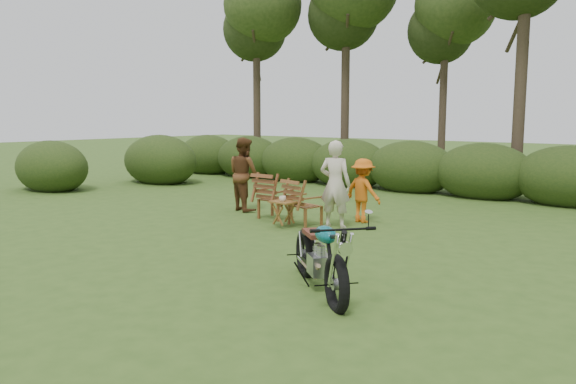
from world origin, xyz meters
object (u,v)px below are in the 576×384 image
Objects in this scene: motorcycle at (319,290)px; adult_a at (335,227)px; side_table at (284,214)px; cup at (283,199)px; lawn_chair_left at (275,218)px; adult_b at (245,210)px; child at (362,222)px; lawn_chair_right at (305,225)px.

motorcycle is 3.82m from adult_a.
side_table is 3.94× the size of cup.
lawn_chair_left is 0.97m from side_table.
adult_b reaches higher than side_table.
lawn_chair_left is 0.75× the size of child.
adult_b is (-4.55, 3.64, 0.00)m from motorcycle.
adult_b is (-2.02, 0.50, 0.00)m from lawn_chair_right.
motorcycle is at bearing 141.29° from lawn_chair_right.
motorcycle is 3.86× the size of side_table.
cup is (-2.69, 2.67, 0.54)m from motorcycle.
adult_b is at bearing 18.11° from child.
cup is 2.16m from adult_b.
child is (-1.80, 4.04, 0.00)m from motorcycle.
child is (1.60, 0.74, 0.00)m from lawn_chair_left.
side_table is at bearing 66.30° from child.
lawn_chair_left is 1.19m from adult_b.
lawn_chair_left is 7.41× the size of cup.
adult_a is 0.77m from child.
adult_b is at bearing -179.34° from motorcycle.
side_table is at bearing 25.24° from adult_a.
adult_a reaches higher than adult_b.
adult_b reaches higher than motorcycle.
lawn_chair_left is (-0.88, 0.17, 0.00)m from lawn_chair_right.
side_table is at bearing 174.31° from motorcycle.
adult_b reaches higher than lawn_chair_right.
lawn_chair_right is 0.71× the size of child.
adult_a is (1.45, -0.02, 0.00)m from lawn_chair_left.
cup is (0.71, -0.64, 0.54)m from lawn_chair_left.
motorcycle is 5.82m from adult_b.
lawn_chair_right is 1.16m from child.
child is at bearing 57.09° from cup.
side_table is at bearing 170.79° from adult_b.
lawn_chair_left is 1.88× the size of side_table.
lawn_chair_right is 0.53m from side_table.
child reaches higher than lawn_chair_left.
lawn_chair_right is at bearing 168.16° from motorcycle.
motorcycle is 2.05× the size of lawn_chair_left.
lawn_chair_right is 0.74m from cup.
adult_a is 1.01× the size of adult_b.
lawn_chair_left is 0.58× the size of adult_b.
side_table is 0.40× the size of child.
side_table is at bearing 90.41° from cup.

